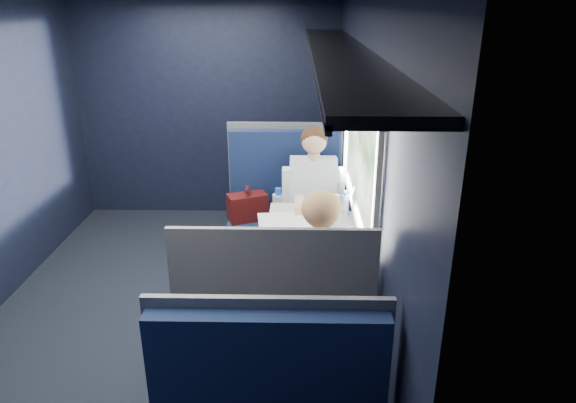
{
  "coord_description": "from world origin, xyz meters",
  "views": [
    {
      "loc": [
        0.97,
        -3.37,
        2.28
      ],
      "look_at": [
        0.9,
        0.0,
        0.95
      ],
      "focal_mm": 32.0,
      "sensor_mm": 36.0,
      "label": 1
    }
  ],
  "objects_px": {
    "cup": "(336,201)",
    "seat_bay_near": "(283,220)",
    "woman": "(319,280)",
    "bottle_small": "(345,204)",
    "table": "(306,238)",
    "seat_row_front": "(287,187)",
    "seat_bay_far": "(276,341)",
    "laptop": "(347,212)",
    "man": "(313,197)"
  },
  "relations": [
    {
      "from": "bottle_small",
      "to": "woman",
      "type": "bearing_deg",
      "value": -103.42
    },
    {
      "from": "bottle_small",
      "to": "cup",
      "type": "relative_size",
      "value": 2.11
    },
    {
      "from": "seat_bay_near",
      "to": "seat_bay_far",
      "type": "height_order",
      "value": "same"
    },
    {
      "from": "seat_row_front",
      "to": "bottle_small",
      "type": "xyz_separation_m",
      "value": [
        0.48,
        -1.54,
        0.42
      ]
    },
    {
      "from": "laptop",
      "to": "woman",
      "type": "bearing_deg",
      "value": -105.61
    },
    {
      "from": "laptop",
      "to": "seat_bay_far",
      "type": "bearing_deg",
      "value": -115.62
    },
    {
      "from": "seat_bay_near",
      "to": "man",
      "type": "xyz_separation_m",
      "value": [
        0.26,
        -0.17,
        0.3
      ]
    },
    {
      "from": "seat_bay_far",
      "to": "seat_row_front",
      "type": "relative_size",
      "value": 1.09
    },
    {
      "from": "seat_row_front",
      "to": "laptop",
      "type": "distance_m",
      "value": 1.77
    },
    {
      "from": "woman",
      "to": "seat_bay_near",
      "type": "bearing_deg",
      "value": 99.49
    },
    {
      "from": "seat_bay_far",
      "to": "bottle_small",
      "type": "height_order",
      "value": "seat_bay_far"
    },
    {
      "from": "seat_bay_far",
      "to": "laptop",
      "type": "distance_m",
      "value": 1.19
    },
    {
      "from": "seat_bay_far",
      "to": "cup",
      "type": "bearing_deg",
      "value": 72.22
    },
    {
      "from": "table",
      "to": "laptop",
      "type": "xyz_separation_m",
      "value": [
        0.3,
        0.14,
        0.15
      ]
    },
    {
      "from": "seat_bay_near",
      "to": "cup",
      "type": "relative_size",
      "value": 13.37
    },
    {
      "from": "woman",
      "to": "table",
      "type": "bearing_deg",
      "value": 95.45
    },
    {
      "from": "bottle_small",
      "to": "man",
      "type": "bearing_deg",
      "value": 117.49
    },
    {
      "from": "table",
      "to": "seat_row_front",
      "type": "xyz_separation_m",
      "value": [
        -0.18,
        1.8,
        -0.25
      ]
    },
    {
      "from": "table",
      "to": "woman",
      "type": "distance_m",
      "value": 0.71
    },
    {
      "from": "seat_bay_far",
      "to": "man",
      "type": "height_order",
      "value": "man"
    },
    {
      "from": "cup",
      "to": "seat_bay_near",
      "type": "bearing_deg",
      "value": 135.26
    },
    {
      "from": "man",
      "to": "woman",
      "type": "xyz_separation_m",
      "value": [
        0.0,
        -1.41,
        0.01
      ]
    },
    {
      "from": "laptop",
      "to": "cup",
      "type": "distance_m",
      "value": 0.31
    },
    {
      "from": "woman",
      "to": "cup",
      "type": "xyz_separation_m",
      "value": [
        0.17,
        1.15,
        0.06
      ]
    },
    {
      "from": "seat_bay_far",
      "to": "seat_row_front",
      "type": "bearing_deg",
      "value": 90.0
    },
    {
      "from": "seat_bay_near",
      "to": "woman",
      "type": "height_order",
      "value": "woman"
    },
    {
      "from": "man",
      "to": "laptop",
      "type": "distance_m",
      "value": 0.61
    },
    {
      "from": "table",
      "to": "seat_bay_far",
      "type": "bearing_deg",
      "value": -101.78
    },
    {
      "from": "seat_bay_near",
      "to": "woman",
      "type": "relative_size",
      "value": 0.95
    },
    {
      "from": "seat_row_front",
      "to": "man",
      "type": "xyz_separation_m",
      "value": [
        0.25,
        -1.1,
        0.31
      ]
    },
    {
      "from": "cup",
      "to": "bottle_small",
      "type": "bearing_deg",
      "value": -72.33
    },
    {
      "from": "bottle_small",
      "to": "table",
      "type": "bearing_deg",
      "value": -139.22
    },
    {
      "from": "seat_bay_near",
      "to": "seat_row_front",
      "type": "distance_m",
      "value": 0.92
    },
    {
      "from": "man",
      "to": "cup",
      "type": "distance_m",
      "value": 0.32
    },
    {
      "from": "table",
      "to": "seat_row_front",
      "type": "bearing_deg",
      "value": 95.8
    },
    {
      "from": "bottle_small",
      "to": "laptop",
      "type": "bearing_deg",
      "value": -86.54
    },
    {
      "from": "woman",
      "to": "cup",
      "type": "height_order",
      "value": "woman"
    },
    {
      "from": "man",
      "to": "laptop",
      "type": "relative_size",
      "value": 3.33
    },
    {
      "from": "seat_bay_near",
      "to": "bottle_small",
      "type": "xyz_separation_m",
      "value": [
        0.49,
        -0.61,
        0.41
      ]
    },
    {
      "from": "seat_bay_far",
      "to": "woman",
      "type": "distance_m",
      "value": 0.43
    },
    {
      "from": "laptop",
      "to": "cup",
      "type": "xyz_separation_m",
      "value": [
        -0.07,
        0.3,
        -0.02
      ]
    },
    {
      "from": "seat_row_front",
      "to": "laptop",
      "type": "relative_size",
      "value": 2.92
    },
    {
      "from": "woman",
      "to": "laptop",
      "type": "bearing_deg",
      "value": 74.39
    },
    {
      "from": "woman",
      "to": "bottle_small",
      "type": "xyz_separation_m",
      "value": [
        0.23,
        0.96,
        0.1
      ]
    },
    {
      "from": "seat_bay_near",
      "to": "woman",
      "type": "distance_m",
      "value": 1.63
    },
    {
      "from": "table",
      "to": "woman",
      "type": "xyz_separation_m",
      "value": [
        0.07,
        -0.71,
        0.06
      ]
    },
    {
      "from": "seat_row_front",
      "to": "man",
      "type": "relative_size",
      "value": 0.88
    },
    {
      "from": "seat_row_front",
      "to": "woman",
      "type": "relative_size",
      "value": 0.88
    },
    {
      "from": "seat_bay_near",
      "to": "man",
      "type": "bearing_deg",
      "value": -33.22
    },
    {
      "from": "seat_bay_near",
      "to": "seat_row_front",
      "type": "bearing_deg",
      "value": 89.13
    }
  ]
}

